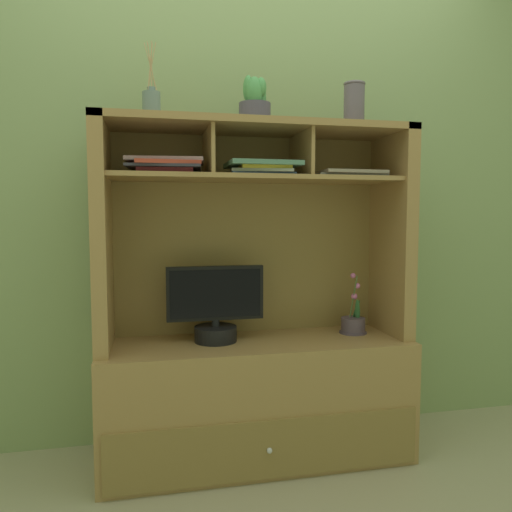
{
  "coord_description": "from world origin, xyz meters",
  "views": [
    {
      "loc": [
        -0.47,
        -2.16,
        1.12
      ],
      "look_at": [
        0.0,
        0.0,
        0.93
      ],
      "focal_mm": 34.37,
      "sensor_mm": 36.0,
      "label": 1
    }
  ],
  "objects_px": {
    "magazine_stack_left": "(262,168)",
    "magazine_stack_centre": "(166,166)",
    "potted_succulent": "(255,104)",
    "potted_orchid": "(353,324)",
    "media_console": "(256,360)",
    "ceramic_vase": "(354,105)",
    "diffuser_bottle": "(151,105)",
    "tv_monitor": "(215,310)",
    "magazine_stack_right": "(347,175)"
  },
  "relations": [
    {
      "from": "potted_orchid",
      "to": "magazine_stack_centre",
      "type": "xyz_separation_m",
      "value": [
        -0.89,
        -0.07,
        0.73
      ]
    },
    {
      "from": "media_console",
      "to": "magazine_stack_right",
      "type": "height_order",
      "value": "media_console"
    },
    {
      "from": "diffuser_bottle",
      "to": "magazine_stack_left",
      "type": "bearing_deg",
      "value": -6.86
    },
    {
      "from": "ceramic_vase",
      "to": "magazine_stack_right",
      "type": "bearing_deg",
      "value": 179.54
    },
    {
      "from": "media_console",
      "to": "diffuser_bottle",
      "type": "relative_size",
      "value": 4.77
    },
    {
      "from": "magazine_stack_centre",
      "to": "ceramic_vase",
      "type": "relative_size",
      "value": 1.7
    },
    {
      "from": "magazine_stack_left",
      "to": "diffuser_bottle",
      "type": "distance_m",
      "value": 0.54
    },
    {
      "from": "magazine_stack_left",
      "to": "diffuser_bottle",
      "type": "relative_size",
      "value": 0.96
    },
    {
      "from": "potted_orchid",
      "to": "tv_monitor",
      "type": "bearing_deg",
      "value": -178.77
    },
    {
      "from": "potted_orchid",
      "to": "potted_succulent",
      "type": "relative_size",
      "value": 1.35
    },
    {
      "from": "magazine_stack_right",
      "to": "potted_succulent",
      "type": "distance_m",
      "value": 0.53
    },
    {
      "from": "magazine_stack_left",
      "to": "magazine_stack_right",
      "type": "xyz_separation_m",
      "value": [
        0.41,
        0.03,
        -0.02
      ]
    },
    {
      "from": "magazine_stack_right",
      "to": "ceramic_vase",
      "type": "xyz_separation_m",
      "value": [
        0.03,
        -0.0,
        0.32
      ]
    },
    {
      "from": "potted_orchid",
      "to": "magazine_stack_right",
      "type": "xyz_separation_m",
      "value": [
        -0.06,
        -0.05,
        0.71
      ]
    },
    {
      "from": "tv_monitor",
      "to": "potted_orchid",
      "type": "distance_m",
      "value": 0.68
    },
    {
      "from": "diffuser_bottle",
      "to": "ceramic_vase",
      "type": "relative_size",
      "value": 1.61
    },
    {
      "from": "potted_succulent",
      "to": "ceramic_vase",
      "type": "xyz_separation_m",
      "value": [
        0.45,
        -0.05,
        0.01
      ]
    },
    {
      "from": "tv_monitor",
      "to": "magazine_stack_centre",
      "type": "distance_m",
      "value": 0.67
    },
    {
      "from": "potted_orchid",
      "to": "magazine_stack_right",
      "type": "relative_size",
      "value": 0.91
    },
    {
      "from": "potted_orchid",
      "to": "magazine_stack_left",
      "type": "relative_size",
      "value": 0.96
    },
    {
      "from": "diffuser_bottle",
      "to": "potted_succulent",
      "type": "xyz_separation_m",
      "value": [
        0.45,
        0.02,
        0.03
      ]
    },
    {
      "from": "potted_orchid",
      "to": "magazine_stack_right",
      "type": "distance_m",
      "value": 0.71
    },
    {
      "from": "magazine_stack_left",
      "to": "magazine_stack_centre",
      "type": "bearing_deg",
      "value": 179.42
    },
    {
      "from": "potted_orchid",
      "to": "ceramic_vase",
      "type": "xyz_separation_m",
      "value": [
        -0.03,
        -0.05,
        1.03
      ]
    },
    {
      "from": "media_console",
      "to": "potted_succulent",
      "type": "bearing_deg",
      "value": 92.75
    },
    {
      "from": "magazine_stack_centre",
      "to": "potted_succulent",
      "type": "distance_m",
      "value": 0.5
    },
    {
      "from": "potted_succulent",
      "to": "magazine_stack_right",
      "type": "bearing_deg",
      "value": -6.58
    },
    {
      "from": "media_console",
      "to": "tv_monitor",
      "type": "bearing_deg",
      "value": -179.81
    },
    {
      "from": "potted_succulent",
      "to": "ceramic_vase",
      "type": "distance_m",
      "value": 0.46
    },
    {
      "from": "potted_orchid",
      "to": "media_console",
      "type": "bearing_deg",
      "value": -178.38
    },
    {
      "from": "diffuser_bottle",
      "to": "potted_succulent",
      "type": "height_order",
      "value": "diffuser_bottle"
    },
    {
      "from": "magazine_stack_left",
      "to": "magazine_stack_right",
      "type": "height_order",
      "value": "magazine_stack_left"
    },
    {
      "from": "magazine_stack_left",
      "to": "potted_succulent",
      "type": "height_order",
      "value": "potted_succulent"
    },
    {
      "from": "media_console",
      "to": "magazine_stack_centre",
      "type": "xyz_separation_m",
      "value": [
        -0.4,
        -0.06,
        0.88
      ]
    },
    {
      "from": "magazine_stack_left",
      "to": "potted_succulent",
      "type": "relative_size",
      "value": 1.42
    },
    {
      "from": "media_console",
      "to": "diffuser_bottle",
      "type": "bearing_deg",
      "value": -179.56
    },
    {
      "from": "media_console",
      "to": "magazine_stack_right",
      "type": "relative_size",
      "value": 4.7
    },
    {
      "from": "magazine_stack_left",
      "to": "media_console",
      "type": "bearing_deg",
      "value": 105.01
    },
    {
      "from": "magazine_stack_left",
      "to": "diffuser_bottle",
      "type": "height_order",
      "value": "diffuser_bottle"
    },
    {
      "from": "magazine_stack_left",
      "to": "magazine_stack_right",
      "type": "relative_size",
      "value": 0.95
    },
    {
      "from": "media_console",
      "to": "magazine_stack_left",
      "type": "distance_m",
      "value": 0.87
    },
    {
      "from": "potted_succulent",
      "to": "tv_monitor",
      "type": "bearing_deg",
      "value": -175.01
    },
    {
      "from": "potted_succulent",
      "to": "media_console",
      "type": "bearing_deg",
      "value": -87.25
    },
    {
      "from": "magazine_stack_centre",
      "to": "diffuser_bottle",
      "type": "height_order",
      "value": "diffuser_bottle"
    },
    {
      "from": "diffuser_bottle",
      "to": "ceramic_vase",
      "type": "xyz_separation_m",
      "value": [
        0.9,
        -0.03,
        0.04
      ]
    },
    {
      "from": "magazine_stack_centre",
      "to": "media_console",
      "type": "bearing_deg",
      "value": 7.94
    },
    {
      "from": "media_console",
      "to": "magazine_stack_left",
      "type": "relative_size",
      "value": 4.94
    },
    {
      "from": "magazine_stack_centre",
      "to": "tv_monitor",
      "type": "bearing_deg",
      "value": 14.45
    },
    {
      "from": "media_console",
      "to": "tv_monitor",
      "type": "distance_m",
      "value": 0.3
    },
    {
      "from": "ceramic_vase",
      "to": "magazine_stack_centre",
      "type": "bearing_deg",
      "value": -178.53
    }
  ]
}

